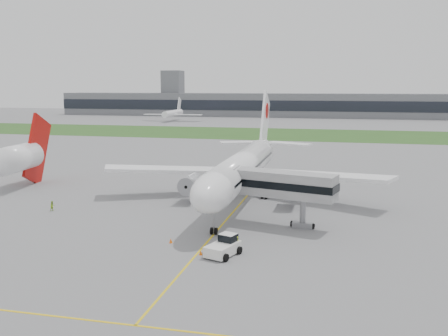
% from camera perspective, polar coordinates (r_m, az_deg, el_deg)
% --- Properties ---
extents(ground, '(600.00, 600.00, 0.00)m').
position_cam_1_polar(ground, '(77.87, 1.57, -4.45)').
color(ground, gray).
rests_on(ground, ground).
extents(apron_markings, '(70.00, 70.00, 0.04)m').
position_cam_1_polar(apron_markings, '(73.13, 0.77, -5.37)').
color(apron_markings, yellow).
rests_on(apron_markings, ground).
extents(grass_strip, '(600.00, 50.00, 0.02)m').
position_cam_1_polar(grass_strip, '(195.56, 8.68, 3.83)').
color(grass_strip, '#2D531F').
rests_on(grass_strip, ground).
extents(terminal_building, '(320.00, 22.30, 14.00)m').
position_cam_1_polar(terminal_building, '(304.55, 10.39, 7.06)').
color(terminal_building, slate).
rests_on(terminal_building, ground).
extents(control_tower, '(12.00, 12.00, 56.00)m').
position_cam_1_polar(control_tower, '(324.17, -5.81, 6.06)').
color(control_tower, slate).
rests_on(control_tower, ground).
extents(airliner, '(48.13, 53.95, 17.88)m').
position_cam_1_polar(airliner, '(81.43, 2.28, 0.22)').
color(airliner, white).
rests_on(airliner, ground).
extents(pushback_tug, '(4.00, 4.88, 2.22)m').
position_cam_1_polar(pushback_tug, '(56.10, 0.02, -8.90)').
color(pushback_tug, white).
rests_on(pushback_tug, ground).
extents(jet_bridge, '(16.67, 7.35, 7.62)m').
position_cam_1_polar(jet_bridge, '(66.97, 5.38, -1.84)').
color(jet_bridge, '#AFAEB1').
rests_on(jet_bridge, ground).
extents(safety_cone_left, '(0.43, 0.43, 0.59)m').
position_cam_1_polar(safety_cone_left, '(60.70, -6.10, -8.25)').
color(safety_cone_left, '#FF630D').
rests_on(safety_cone_left, ground).
extents(safety_cone_right, '(0.39, 0.39, 0.54)m').
position_cam_1_polar(safety_cone_right, '(56.34, -2.68, -9.64)').
color(safety_cone_right, '#FF630D').
rests_on(safety_cone_right, ground).
extents(ground_crew_near, '(0.84, 0.79, 1.92)m').
position_cam_1_polar(ground_crew_near, '(56.95, 1.44, -8.69)').
color(ground_crew_near, '#B4D924').
rests_on(ground_crew_near, ground).
extents(ground_crew_far, '(0.84, 0.92, 1.53)m').
position_cam_1_polar(ground_crew_far, '(79.47, -19.02, -4.12)').
color(ground_crew_far, '#90C320').
rests_on(ground_crew_far, ground).
extents(neighbor_aircraft, '(5.78, 17.56, 14.27)m').
position_cam_1_polar(neighbor_aircraft, '(99.13, -22.28, 1.17)').
color(neighbor_aircraft, '#AD0D09').
rests_on(neighbor_aircraft, ground).
extents(distant_aircraft_left, '(32.20, 28.61, 12.01)m').
position_cam_1_polar(distant_aircraft_left, '(266.94, -5.86, 5.35)').
color(distant_aircraft_left, white).
rests_on(distant_aircraft_left, ground).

